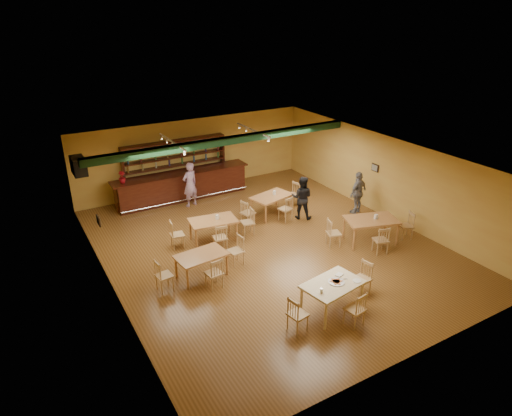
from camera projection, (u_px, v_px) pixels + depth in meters
floor at (268, 246)px, 14.87m from camera, size 12.00×12.00×0.00m
ceiling_beam at (227, 141)px, 15.91m from camera, size 10.00×0.30×0.25m
track_rail_left at (172, 142)px, 15.54m from camera, size 0.05×2.50×0.05m
track_rail_right at (253, 130)px, 17.00m from camera, size 0.05×2.50×0.05m
ac_unit at (79, 166)px, 15.04m from camera, size 0.34×0.70×0.48m
picture_left at (98, 221)px, 12.70m from camera, size 0.04×0.34×0.28m
picture_right at (375, 168)px, 16.85m from camera, size 0.04×0.34×0.28m
bar_counter at (182, 186)px, 18.30m from camera, size 5.59×0.85×1.13m
back_bar_hutch at (176, 168)px, 18.56m from camera, size 4.33×0.40×2.28m
poinsettia at (122, 177)px, 16.90m from camera, size 0.33×0.33×0.45m
dining_table_a at (213, 230)px, 15.06m from camera, size 1.64×1.12×0.76m
dining_table_b at (271, 205)px, 16.96m from camera, size 1.70×1.26×0.76m
dining_table_c at (202, 265)px, 13.05m from camera, size 1.52×1.00×0.72m
dining_table_d at (370, 230)px, 14.97m from camera, size 1.89×1.46×0.83m
near_table at (332, 297)px, 11.56m from camera, size 1.66×1.22×0.82m
pizza_tray at (336, 282)px, 11.44m from camera, size 0.47×0.47×0.01m
parmesan_shaker at (321, 290)px, 11.02m from camera, size 0.09×0.09×0.11m
napkin_stack at (339, 275)px, 11.74m from camera, size 0.24×0.21×0.03m
pizza_server at (340, 279)px, 11.56m from camera, size 0.33×0.22×0.00m
side_plate at (357, 281)px, 11.50m from camera, size 0.25×0.25×0.01m
patron_bar at (190, 184)px, 17.52m from camera, size 0.74×0.58×1.77m
patron_right_a at (302, 198)px, 16.52m from camera, size 0.99×0.98×1.62m
patron_right_b at (358, 193)px, 16.93m from camera, size 1.03×0.64×1.64m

